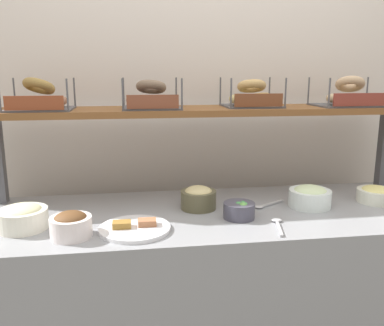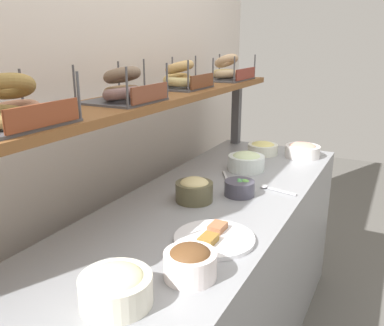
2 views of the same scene
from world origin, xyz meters
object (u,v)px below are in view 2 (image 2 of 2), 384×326
(bowl_egg_salad, at_px, (263,148))
(serving_spoon_by_edge, at_px, (227,179))
(bagel_basket_sesame, at_px, (180,78))
(bowl_hummus, at_px, (194,189))
(serving_plate_white, at_px, (214,238))
(bowl_lox_spread, at_px, (303,150))
(bagel_basket_plain, at_px, (227,72))
(bowl_scallion_spread, at_px, (246,161))
(serving_spoon_near_plate, at_px, (272,188))
(bowl_potato_salad, at_px, (116,287))
(bowl_chocolate_spread, at_px, (190,262))
(bowl_veggie_mix, at_px, (240,188))
(bagel_basket_everything, at_px, (11,108))
(bagel_basket_poppy, at_px, (123,89))

(bowl_egg_salad, relative_size, serving_spoon_by_edge, 1.08)
(bagel_basket_sesame, bearing_deg, serving_spoon_by_edge, -88.78)
(bowl_hummus, distance_m, serving_spoon_by_edge, 0.31)
(serving_plate_white, height_order, bagel_basket_sesame, bagel_basket_sesame)
(bowl_hummus, distance_m, serving_plate_white, 0.36)
(bowl_lox_spread, bearing_deg, bowl_egg_salad, 102.18)
(bowl_egg_salad, relative_size, bagel_basket_plain, 0.53)
(bowl_scallion_spread, bearing_deg, serving_spoon_near_plate, -137.18)
(bowl_potato_salad, distance_m, bagel_basket_plain, 1.60)
(bowl_hummus, xyz_separation_m, serving_spoon_near_plate, (0.28, -0.25, -0.04))
(bowl_chocolate_spread, bearing_deg, bowl_egg_salad, 9.52)
(bowl_veggie_mix, bearing_deg, bowl_egg_salad, 9.95)
(bowl_chocolate_spread, bearing_deg, bagel_basket_plain, 19.03)
(bowl_veggie_mix, bearing_deg, serving_spoon_by_edge, 39.56)
(bowl_potato_salad, bearing_deg, bagel_basket_sesame, 20.20)
(bowl_veggie_mix, distance_m, bowl_chocolate_spread, 0.68)
(serving_plate_white, relative_size, serving_spoon_by_edge, 1.69)
(bagel_basket_everything, height_order, bagel_basket_plain, bagel_basket_plain)
(bowl_potato_salad, distance_m, bowl_hummus, 0.73)
(bagel_basket_poppy, bearing_deg, serving_plate_white, -102.55)
(serving_spoon_by_edge, distance_m, bagel_basket_everything, 1.12)
(bowl_hummus, distance_m, bagel_basket_sesame, 0.57)
(bowl_hummus, height_order, bowl_lox_spread, bowl_hummus)
(serving_spoon_near_plate, relative_size, bagel_basket_poppy, 0.65)
(serving_plate_white, bearing_deg, bowl_hummus, 38.01)
(bagel_basket_poppy, bearing_deg, serving_spoon_near_plate, -44.01)
(bagel_basket_poppy, xyz_separation_m, bagel_basket_sesame, (0.49, 0.03, 0.00))
(bowl_veggie_mix, height_order, serving_spoon_by_edge, bowl_veggie_mix)
(bagel_basket_everything, height_order, bagel_basket_poppy, bagel_basket_everything)
(bowl_chocolate_spread, height_order, bowl_lox_spread, bowl_chocolate_spread)
(bowl_veggie_mix, distance_m, bagel_basket_poppy, 0.66)
(bowl_lox_spread, bearing_deg, bowl_chocolate_spread, -179.82)
(bagel_basket_plain, bearing_deg, serving_spoon_near_plate, -138.49)
(bowl_lox_spread, bearing_deg, bowl_veggie_mix, 172.17)
(bowl_lox_spread, xyz_separation_m, bagel_basket_poppy, (-1.08, 0.45, 0.44))
(bowl_lox_spread, relative_size, bagel_basket_plain, 0.59)
(bowl_scallion_spread, bearing_deg, bagel_basket_plain, 40.45)
(bowl_scallion_spread, bearing_deg, bagel_basket_sesame, 126.90)
(bowl_veggie_mix, xyz_separation_m, bowl_scallion_spread, (0.35, 0.10, 0.01))
(bowl_lox_spread, height_order, bagel_basket_sesame, bagel_basket_sesame)
(bowl_veggie_mix, bearing_deg, serving_spoon_near_plate, -39.62)
(bowl_scallion_spread, bearing_deg, bagel_basket_poppy, 160.51)
(bagel_basket_sesame, distance_m, bagel_basket_plain, 0.49)
(bowl_scallion_spread, bearing_deg, bowl_veggie_mix, -164.09)
(bowl_potato_salad, bearing_deg, bowl_lox_spread, -3.83)
(bowl_egg_salad, xyz_separation_m, serving_plate_white, (-1.13, -0.20, -0.03))
(bowl_veggie_mix, xyz_separation_m, serving_spoon_by_edge, (0.15, 0.13, -0.03))
(serving_spoon_by_edge, bearing_deg, serving_plate_white, -161.02)
(serving_spoon_near_plate, distance_m, bagel_basket_plain, 0.83)
(bowl_scallion_spread, xyz_separation_m, bagel_basket_poppy, (-0.69, 0.25, 0.43))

